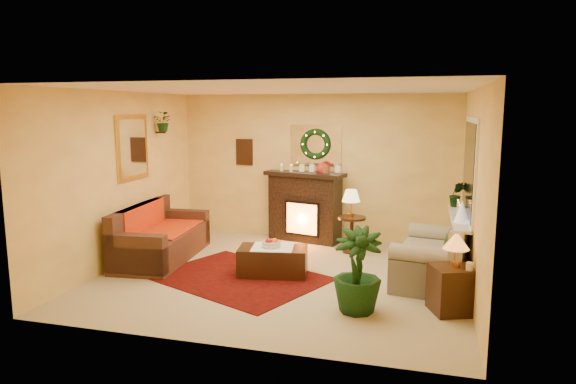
% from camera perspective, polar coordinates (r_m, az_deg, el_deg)
% --- Properties ---
extents(floor, '(5.00, 5.00, 0.00)m').
position_cam_1_polar(floor, '(7.36, -0.73, -9.29)').
color(floor, beige).
rests_on(floor, ground).
extents(ceiling, '(5.00, 5.00, 0.00)m').
position_cam_1_polar(ceiling, '(6.99, -0.77, 11.37)').
color(ceiling, white).
rests_on(ceiling, ground).
extents(wall_back, '(5.00, 5.00, 0.00)m').
position_cam_1_polar(wall_back, '(9.23, 3.11, 2.74)').
color(wall_back, '#EFD88C').
rests_on(wall_back, ground).
extents(wall_front, '(5.00, 5.00, 0.00)m').
position_cam_1_polar(wall_front, '(4.97, -7.92, -2.91)').
color(wall_front, '#EFD88C').
rests_on(wall_front, ground).
extents(wall_left, '(4.50, 4.50, 0.00)m').
position_cam_1_polar(wall_left, '(8.11, -17.99, 1.41)').
color(wall_left, '#EFD88C').
rests_on(wall_left, ground).
extents(wall_right, '(4.50, 4.50, 0.00)m').
position_cam_1_polar(wall_right, '(6.82, 19.89, -0.09)').
color(wall_right, '#EFD88C').
rests_on(wall_right, ground).
extents(area_rug, '(2.73, 2.44, 0.01)m').
position_cam_1_polar(area_rug, '(7.31, -5.52, -9.43)').
color(area_rug, '#461B11').
rests_on(area_rug, floor).
extents(sofa, '(1.05, 2.06, 0.86)m').
position_cam_1_polar(sofa, '(8.30, -13.80, -4.34)').
color(sofa, '#3C2716').
rests_on(sofa, floor).
extents(red_throw, '(0.85, 1.38, 0.02)m').
position_cam_1_polar(red_throw, '(8.43, -13.56, -3.95)').
color(red_throw, '#E60B00').
rests_on(red_throw, sofa).
extents(fireplace, '(1.33, 0.69, 1.17)m').
position_cam_1_polar(fireplace, '(9.17, 1.88, -2.04)').
color(fireplace, black).
rests_on(fireplace, floor).
extents(poinsettia, '(0.22, 0.22, 0.22)m').
position_cam_1_polar(poinsettia, '(9.01, 3.87, 2.57)').
color(poinsettia, red).
rests_on(poinsettia, fireplace).
extents(mantel_candle_a, '(0.06, 0.06, 0.18)m').
position_cam_1_polar(mantel_candle_a, '(9.19, -0.72, 2.47)').
color(mantel_candle_a, white).
rests_on(mantel_candle_a, fireplace).
extents(mantel_candle_b, '(0.06, 0.06, 0.19)m').
position_cam_1_polar(mantel_candle_b, '(9.08, 0.37, 2.39)').
color(mantel_candle_b, white).
rests_on(mantel_candle_b, fireplace).
extents(mantel_mirror, '(0.92, 0.02, 0.72)m').
position_cam_1_polar(mantel_mirror, '(9.17, 3.10, 5.21)').
color(mantel_mirror, white).
rests_on(mantel_mirror, wall_back).
extents(wreath, '(0.55, 0.11, 0.55)m').
position_cam_1_polar(wreath, '(9.13, 3.05, 5.32)').
color(wreath, '#194719').
rests_on(wreath, wall_back).
extents(wall_art, '(0.32, 0.03, 0.48)m').
position_cam_1_polar(wall_art, '(9.56, -4.86, 4.45)').
color(wall_art, '#381E11').
rests_on(wall_art, wall_back).
extents(gold_mirror, '(0.03, 0.84, 1.00)m').
position_cam_1_polar(gold_mirror, '(8.30, -16.90, 4.76)').
color(gold_mirror, gold).
rests_on(gold_mirror, wall_left).
extents(hanging_plant, '(0.33, 0.28, 0.36)m').
position_cam_1_polar(hanging_plant, '(8.87, -13.62, 6.58)').
color(hanging_plant, '#194719').
rests_on(hanging_plant, wall_left).
extents(loveseat, '(1.12, 1.65, 0.89)m').
position_cam_1_polar(loveseat, '(7.29, 15.85, -6.39)').
color(loveseat, '#9A885F').
rests_on(loveseat, floor).
extents(window_frame, '(0.03, 1.86, 1.36)m').
position_cam_1_polar(window_frame, '(7.33, 19.55, 2.51)').
color(window_frame, white).
rests_on(window_frame, wall_right).
extents(window_glass, '(0.02, 1.70, 1.22)m').
position_cam_1_polar(window_glass, '(7.33, 19.44, 2.52)').
color(window_glass, black).
rests_on(window_glass, wall_right).
extents(window_sill, '(0.22, 1.86, 0.04)m').
position_cam_1_polar(window_sill, '(7.42, 18.46, -2.67)').
color(window_sill, white).
rests_on(window_sill, wall_right).
extents(mini_tree, '(0.19, 0.19, 0.28)m').
position_cam_1_polar(mini_tree, '(6.95, 18.76, -2.04)').
color(mini_tree, white).
rests_on(mini_tree, window_sill).
extents(sill_plant, '(0.27, 0.22, 0.49)m').
position_cam_1_polar(sill_plant, '(8.04, 18.21, -0.21)').
color(sill_plant, '#19561D').
rests_on(sill_plant, window_sill).
extents(side_table_round, '(0.52, 0.52, 0.60)m').
position_cam_1_polar(side_table_round, '(8.51, 7.08, -4.55)').
color(side_table_round, '#34200C').
rests_on(side_table_round, floor).
extents(lamp_cream, '(0.29, 0.29, 0.45)m').
position_cam_1_polar(lamp_cream, '(8.42, 7.02, -0.82)').
color(lamp_cream, '#E2CD88').
rests_on(lamp_cream, side_table_round).
extents(end_table_square, '(0.58, 0.58, 0.55)m').
position_cam_1_polar(end_table_square, '(6.33, 17.70, -10.30)').
color(end_table_square, black).
rests_on(end_table_square, floor).
extents(lamp_tiffany, '(0.30, 0.30, 0.44)m').
position_cam_1_polar(lamp_tiffany, '(6.21, 18.15, -6.12)').
color(lamp_tiffany, gold).
rests_on(lamp_tiffany, end_table_square).
extents(coffee_table, '(1.04, 0.68, 0.40)m').
position_cam_1_polar(coffee_table, '(7.34, -1.69, -7.64)').
color(coffee_table, black).
rests_on(coffee_table, floor).
extents(fruit_bowl, '(0.26, 0.26, 0.06)m').
position_cam_1_polar(fruit_bowl, '(7.27, -1.87, -5.83)').
color(fruit_bowl, silver).
rests_on(fruit_bowl, coffee_table).
extents(floor_palm, '(1.92, 1.92, 2.97)m').
position_cam_1_polar(floor_palm, '(6.05, 7.69, -9.06)').
color(floor_palm, '#1B4E23').
rests_on(floor_palm, floor).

